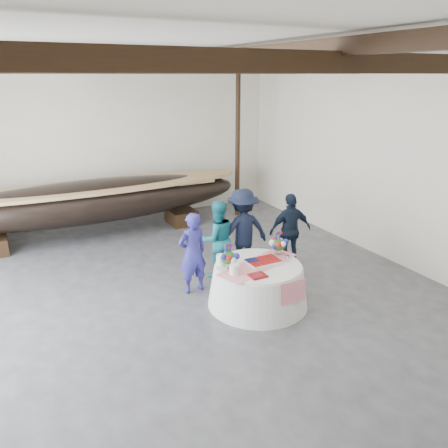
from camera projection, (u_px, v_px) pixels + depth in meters
name	position (u px, v px, depth m)	size (l,w,h in m)	color
floor	(195.00, 308.00, 8.17)	(10.00, 12.00, 0.01)	#3D3D42
wall_back	(110.00, 144.00, 12.49)	(10.00, 0.02, 4.50)	silver
wall_right	(401.00, 166.00, 9.59)	(0.02, 12.00, 4.50)	silver
ceiling	(189.00, 50.00, 6.71)	(10.00, 12.00, 0.01)	white
pavilion_structure	(171.00, 83.00, 7.55)	(9.80, 11.76, 4.50)	black
longboat_display	(92.00, 201.00, 11.47)	(8.30, 1.66, 1.56)	black
banquet_table	(258.00, 284.00, 8.21)	(1.89, 1.89, 0.81)	white
tabletop_items	(253.00, 255.00, 8.12)	(1.83, 1.12, 0.40)	red
guest_woman_blue	(193.00, 253.00, 8.57)	(0.60, 0.40, 1.65)	navy
guest_woman_teal	(217.00, 239.00, 9.25)	(0.82, 0.64, 1.68)	teal
guest_man_left	(243.00, 231.00, 9.46)	(1.21, 0.69, 1.87)	black
guest_man_right	(290.00, 230.00, 9.77)	(0.99, 0.41, 1.69)	black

